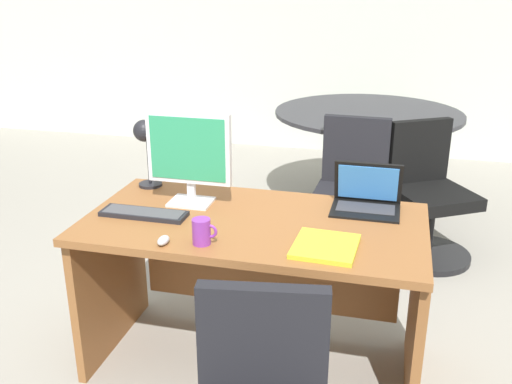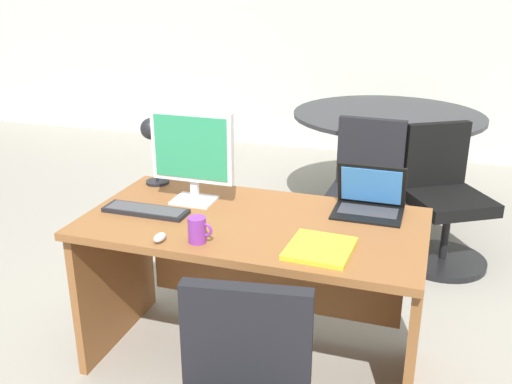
% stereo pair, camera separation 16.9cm
% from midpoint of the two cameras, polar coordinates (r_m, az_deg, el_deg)
% --- Properties ---
extents(ground, '(12.00, 12.00, 0.00)m').
position_cam_midpoint_polar(ground, '(4.19, 3.73, -4.47)').
color(ground, gray).
extents(back_wall, '(10.00, 0.10, 2.80)m').
position_cam_midpoint_polar(back_wall, '(6.12, 8.25, 16.87)').
color(back_wall, silver).
rests_on(back_wall, ground).
extents(desk, '(1.51, 0.79, 0.76)m').
position_cam_midpoint_polar(desk, '(2.69, -1.77, -6.92)').
color(desk, brown).
rests_on(desk, ground).
extents(monitor, '(0.40, 0.16, 0.44)m').
position_cam_midpoint_polar(monitor, '(2.68, -8.51, 3.90)').
color(monitor, silver).
rests_on(monitor, desk).
extents(laptop, '(0.31, 0.24, 0.22)m').
position_cam_midpoint_polar(laptop, '(2.69, 9.23, -0.26)').
color(laptop, black).
rests_on(laptop, desk).
extents(keyboard, '(0.40, 0.12, 0.02)m').
position_cam_midpoint_polar(keyboard, '(2.66, -12.91, -2.13)').
color(keyboard, black).
rests_on(keyboard, desk).
extents(mouse, '(0.04, 0.08, 0.03)m').
position_cam_midpoint_polar(mouse, '(2.36, -11.26, -4.78)').
color(mouse, '#B7BABF').
rests_on(mouse, desk).
extents(desk_lamp, '(0.12, 0.14, 0.36)m').
position_cam_midpoint_polar(desk_lamp, '(2.94, -12.62, 5.13)').
color(desk_lamp, black).
rests_on(desk_lamp, desk).
extents(book, '(0.26, 0.28, 0.02)m').
position_cam_midpoint_polar(book, '(2.29, 4.83, -5.45)').
color(book, yellow).
rests_on(book, desk).
extents(coffee_mug, '(0.10, 0.08, 0.11)m').
position_cam_midpoint_polar(coffee_mug, '(2.33, -7.49, -3.95)').
color(coffee_mug, purple).
rests_on(coffee_mug, desk).
extents(meeting_table, '(1.45, 1.45, 0.80)m').
position_cam_midpoint_polar(meeting_table, '(4.59, 9.95, 5.60)').
color(meeting_table, black).
rests_on(meeting_table, ground).
extents(meeting_chair_near, '(0.63, 0.64, 0.90)m').
position_cam_midpoint_polar(meeting_chair_near, '(3.93, 15.58, -1.08)').
color(meeting_chair_near, black).
rests_on(meeting_chair_near, ground).
extents(meeting_chair_far, '(0.56, 0.56, 0.92)m').
position_cam_midpoint_polar(meeting_chair_far, '(3.82, 8.11, -1.06)').
color(meeting_chair_far, black).
rests_on(meeting_chair_far, ground).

